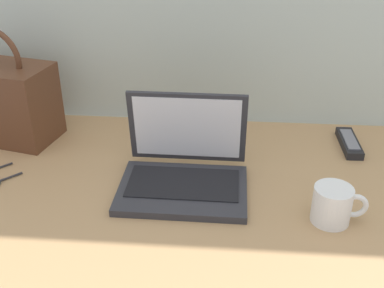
{
  "coord_description": "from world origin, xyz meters",
  "views": [
    {
      "loc": [
        0.06,
        -1.0,
        0.7
      ],
      "look_at": [
        -0.02,
        0.0,
        0.15
      ],
      "focal_mm": 45.17,
      "sensor_mm": 36.0,
      "label": 1
    }
  ],
  "objects": [
    {
      "name": "coffee_mug",
      "position": [
        0.3,
        -0.11,
        0.07
      ],
      "size": [
        0.12,
        0.09,
        0.09
      ],
      "color": "white",
      "rests_on": "desk"
    },
    {
      "name": "laptop",
      "position": [
        -0.04,
        0.01,
        0.08
      ],
      "size": [
        0.31,
        0.26,
        0.22
      ],
      "color": "#2D2D33",
      "rests_on": "desk"
    },
    {
      "name": "desk",
      "position": [
        0.0,
        0.0,
        0.01
      ],
      "size": [
        1.6,
        0.76,
        0.03
      ],
      "color": "tan",
      "rests_on": "ground"
    },
    {
      "name": "remote_control_near",
      "position": [
        0.41,
        0.24,
        0.04
      ],
      "size": [
        0.05,
        0.16,
        0.02
      ],
      "color": "black",
      "rests_on": "desk"
    },
    {
      "name": "handbag",
      "position": [
        -0.59,
        0.23,
        0.15
      ],
      "size": [
        0.33,
        0.22,
        0.33
      ],
      "color": "#59331E",
      "rests_on": "desk"
    }
  ]
}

